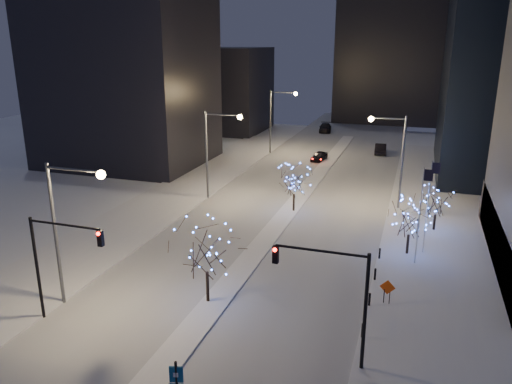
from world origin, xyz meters
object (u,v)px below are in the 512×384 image
at_px(street_lamp_w_near, 67,216).
at_px(traffic_signal_east, 337,288).
at_px(street_lamp_w_mid, 215,143).
at_px(street_lamp_east, 394,150).
at_px(car_near, 319,156).
at_px(car_mid, 381,148).
at_px(holiday_tree_plaza_far, 437,203).
at_px(street_lamp_w_far, 277,113).
at_px(traffic_signal_west, 55,254).
at_px(holiday_tree_median_far, 294,181).
at_px(car_far, 325,128).
at_px(holiday_tree_plaza_near, 410,220).
at_px(holiday_tree_median_near, 206,250).
at_px(construction_sign, 387,289).

relative_size(street_lamp_w_near, traffic_signal_east, 1.43).
distance_m(street_lamp_w_mid, street_lamp_east, 19.26).
xyz_separation_m(traffic_signal_east, car_near, (-10.44, 48.31, -4.07)).
height_order(car_mid, holiday_tree_plaza_far, holiday_tree_plaza_far).
xyz_separation_m(street_lamp_w_far, traffic_signal_west, (0.50, -52.00, -1.74)).
height_order(traffic_signal_west, holiday_tree_plaza_far, traffic_signal_west).
bearing_deg(street_lamp_w_far, car_near, -19.92).
relative_size(street_lamp_w_mid, holiday_tree_median_far, 2.05).
distance_m(traffic_signal_west, car_far, 74.01).
bearing_deg(car_mid, street_lamp_east, 93.29).
relative_size(street_lamp_east, holiday_tree_plaza_far, 2.41).
bearing_deg(street_lamp_w_near, holiday_tree_plaza_far, 43.60).
bearing_deg(holiday_tree_plaza_near, holiday_tree_median_near, -135.35).
relative_size(street_lamp_w_near, street_lamp_east, 1.00).
relative_size(street_lamp_w_far, traffic_signal_west, 1.43).
relative_size(street_lamp_east, holiday_tree_median_near, 1.71).
bearing_deg(holiday_tree_median_far, construction_sign, -57.43).
bearing_deg(traffic_signal_west, car_near, 81.99).
height_order(street_lamp_w_far, car_mid, street_lamp_w_far).
bearing_deg(holiday_tree_median_near, holiday_tree_median_far, 87.19).
bearing_deg(car_mid, street_lamp_w_far, 15.17).
distance_m(street_lamp_w_near, holiday_tree_plaza_far, 32.65).
distance_m(car_near, holiday_tree_plaza_far, 29.73).
xyz_separation_m(street_lamp_w_far, car_far, (3.75, 21.83, -5.69)).
relative_size(street_lamp_w_near, car_mid, 2.01).
height_order(street_lamp_w_near, car_far, street_lamp_w_near).
height_order(street_lamp_east, construction_sign, street_lamp_east).
height_order(street_lamp_w_mid, holiday_tree_median_near, street_lamp_w_mid).
bearing_deg(holiday_tree_plaza_far, traffic_signal_east, -103.51).
height_order(street_lamp_w_mid, car_mid, street_lamp_w_mid).
bearing_deg(car_near, street_lamp_east, -50.14).
bearing_deg(street_lamp_w_near, car_mid, 74.09).
relative_size(holiday_tree_median_near, holiday_tree_plaza_far, 1.41).
xyz_separation_m(traffic_signal_west, holiday_tree_median_near, (7.94, 5.14, -0.78)).
distance_m(street_lamp_w_far, construction_sign, 48.13).
xyz_separation_m(holiday_tree_plaza_far, construction_sign, (-3.27, -15.73, -1.64)).
height_order(car_mid, holiday_tree_plaza_near, holiday_tree_plaza_near).
height_order(street_lamp_east, car_near, street_lamp_east).
distance_m(street_lamp_east, holiday_tree_median_near, 27.13).
height_order(traffic_signal_east, holiday_tree_plaza_near, traffic_signal_east).
xyz_separation_m(street_lamp_w_mid, traffic_signal_east, (17.88, -26.00, -1.74)).
relative_size(street_lamp_w_near, holiday_tree_median_far, 2.05).
relative_size(traffic_signal_west, holiday_tree_plaza_far, 1.69).
height_order(car_near, construction_sign, construction_sign).
relative_size(street_lamp_east, traffic_signal_east, 1.43).
xyz_separation_m(street_lamp_east, car_near, (-11.58, 19.30, -5.76)).
distance_m(street_lamp_east, holiday_tree_median_far, 11.02).
relative_size(street_lamp_w_near, holiday_tree_plaza_near, 2.16).
height_order(street_lamp_w_near, holiday_tree_plaza_near, street_lamp_w_near).
distance_m(car_far, holiday_tree_plaza_near, 58.74).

